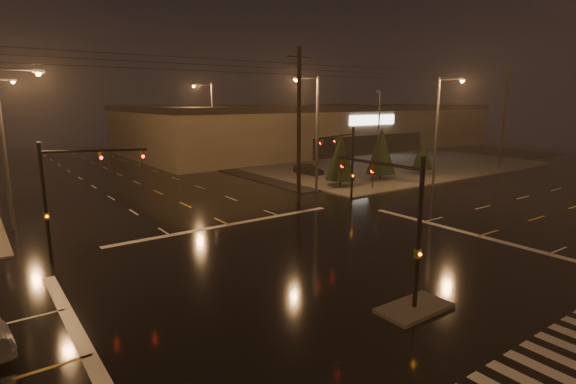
# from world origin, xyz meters

# --- Properties ---
(ground) EXTENTS (140.00, 140.00, 0.00)m
(ground) POSITION_xyz_m (0.00, 0.00, 0.00)
(ground) COLOR black
(ground) RESTS_ON ground
(sidewalk_ne) EXTENTS (36.00, 36.00, 0.12)m
(sidewalk_ne) POSITION_xyz_m (30.00, 30.00, 0.06)
(sidewalk_ne) COLOR #47443F
(sidewalk_ne) RESTS_ON ground
(median_island) EXTENTS (3.00, 1.60, 0.15)m
(median_island) POSITION_xyz_m (0.00, -4.00, 0.07)
(median_island) COLOR #47443F
(median_island) RESTS_ON ground
(crosswalk) EXTENTS (15.00, 2.60, 0.01)m
(crosswalk) POSITION_xyz_m (0.00, -9.00, 0.01)
(crosswalk) COLOR beige
(crosswalk) RESTS_ON ground
(stop_bar_far) EXTENTS (16.00, 0.50, 0.01)m
(stop_bar_far) POSITION_xyz_m (0.00, 11.00, 0.01)
(stop_bar_far) COLOR beige
(stop_bar_far) RESTS_ON ground
(parking_lot) EXTENTS (50.00, 24.00, 0.08)m
(parking_lot) POSITION_xyz_m (35.00, 28.00, 0.04)
(parking_lot) COLOR black
(parking_lot) RESTS_ON ground
(retail_building) EXTENTS (60.20, 28.30, 7.20)m
(retail_building) POSITION_xyz_m (35.00, 45.99, 3.84)
(retail_building) COLOR brown
(retail_building) RESTS_ON ground
(signal_mast_median) EXTENTS (0.25, 4.59, 6.00)m
(signal_mast_median) POSITION_xyz_m (0.00, -3.07, 3.75)
(signal_mast_median) COLOR black
(signal_mast_median) RESTS_ON ground
(signal_mast_ne) EXTENTS (4.84, 1.86, 6.00)m
(signal_mast_ne) POSITION_xyz_m (9.50, 10.14, 3.79)
(signal_mast_ne) COLOR black
(signal_mast_ne) RESTS_ON ground
(signal_mast_nw) EXTENTS (4.84, 1.86, 6.00)m
(signal_mast_nw) POSITION_xyz_m (-9.50, 10.14, 3.79)
(signal_mast_nw) COLOR black
(signal_mast_nw) RESTS_ON ground
(streetlight_1) EXTENTS (2.77, 0.32, 10.00)m
(streetlight_1) POSITION_xyz_m (-11.18, 18.00, 5.80)
(streetlight_1) COLOR #38383A
(streetlight_1) RESTS_ON ground
(streetlight_3) EXTENTS (2.77, 0.32, 10.00)m
(streetlight_3) POSITION_xyz_m (11.18, 16.00, 5.80)
(streetlight_3) COLOR #38383A
(streetlight_3) RESTS_ON ground
(streetlight_4) EXTENTS (2.77, 0.32, 10.00)m
(streetlight_4) POSITION_xyz_m (11.18, 36.00, 5.80)
(streetlight_4) COLOR #38383A
(streetlight_4) RESTS_ON ground
(streetlight_6) EXTENTS (0.32, 2.77, 10.00)m
(streetlight_6) POSITION_xyz_m (22.00, 11.18, 5.80)
(streetlight_6) COLOR #38383A
(streetlight_6) RESTS_ON ground
(utility_pole_1) EXTENTS (2.20, 0.32, 12.00)m
(utility_pole_1) POSITION_xyz_m (8.00, 14.00, 6.13)
(utility_pole_1) COLOR black
(utility_pole_1) RESTS_ON ground
(utility_pole_2) EXTENTS (2.20, 0.32, 12.00)m
(utility_pole_2) POSITION_xyz_m (38.00, 14.00, 6.13)
(utility_pole_2) COLOR black
(utility_pole_2) RESTS_ON ground
(conifer_0) EXTENTS (2.80, 2.80, 5.08)m
(conifer_0) POSITION_xyz_m (14.77, 16.48, 2.89)
(conifer_0) COLOR black
(conifer_0) RESTS_ON ground
(conifer_1) EXTENTS (2.95, 2.95, 5.31)m
(conifer_1) POSITION_xyz_m (20.53, 16.78, 3.00)
(conifer_1) COLOR black
(conifer_1) RESTS_ON ground
(conifer_2) EXTENTS (2.10, 2.10, 3.99)m
(conifer_2) POSITION_xyz_m (26.50, 16.31, 2.34)
(conifer_2) COLOR black
(conifer_2) RESTS_ON ground
(car_parked) EXTENTS (1.83, 3.91, 1.29)m
(car_parked) POSITION_xyz_m (16.74, 23.74, 0.65)
(car_parked) COLOR black
(car_parked) RESTS_ON ground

